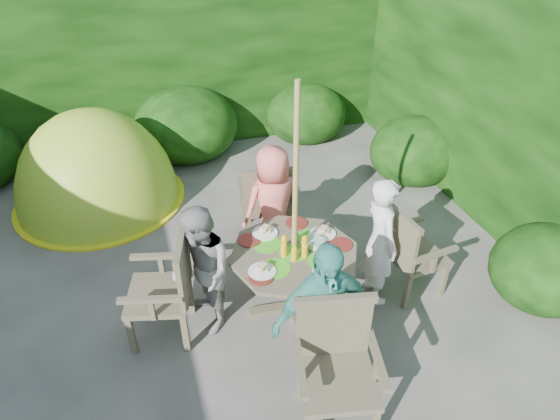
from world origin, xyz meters
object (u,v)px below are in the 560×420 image
object	(u,v)px
child_back	(273,205)
child_front	(322,319)
dome_tent	(102,201)
garden_chair_back	(266,201)
garden_chair_front	(336,364)
garden_chair_left	(167,288)
child_left	(202,272)
garden_chair_right	(409,251)
child_right	(380,241)
parasol_pole	(295,211)
patio_table	(294,262)

from	to	relation	value
child_back	child_front	size ratio (longest dim) A/B	0.94
dome_tent	garden_chair_back	bearing A→B (deg)	-46.92
dome_tent	garden_chair_front	bearing A→B (deg)	-74.73
garden_chair_left	child_left	distance (m)	0.31
garden_chair_right	child_back	bearing A→B (deg)	42.68
garden_chair_front	child_front	distance (m)	0.33
garden_chair_left	garden_chair_back	bearing A→B (deg)	146.06
child_back	garden_chair_right	bearing A→B (deg)	130.39
child_left	dome_tent	world-z (taller)	child_left
garden_chair_left	child_front	size ratio (longest dim) A/B	0.71
garden_chair_right	garden_chair_front	world-z (taller)	garden_chair_front
child_left	dome_tent	bearing A→B (deg)	-169.44
child_right	child_front	distance (m)	1.13
child_back	child_front	distance (m)	1.60
garden_chair_back	garden_chair_front	size ratio (longest dim) A/B	0.95
parasol_pole	child_back	size ratio (longest dim) A/B	1.73
garden_chair_left	dome_tent	size ratio (longest dim) A/B	0.41
child_front	child_right	bearing A→B (deg)	36.22
garden_chair_right	garden_chair_front	bearing A→B (deg)	123.94
garden_chair_left	garden_chair_front	distance (m)	1.55
patio_table	child_right	bearing A→B (deg)	-4.06
patio_table	child_back	bearing A→B (deg)	86.28
dome_tent	child_front	bearing A→B (deg)	-72.69
patio_table	garden_chair_front	distance (m)	1.10
child_right	patio_table	bearing A→B (deg)	87.87
garden_chair_left	child_front	distance (m)	1.36
child_back	dome_tent	size ratio (longest dim) A/B	0.55
patio_table	child_back	size ratio (longest dim) A/B	0.96
garden_chair_back	child_back	bearing A→B (deg)	94.68
parasol_pole	child_back	bearing A→B (deg)	86.00
parasol_pole	dome_tent	bearing A→B (deg)	124.31
patio_table	garden_chair_left	bearing A→B (deg)	176.85
parasol_pole	child_back	world-z (taller)	parasol_pole
garden_chair_right	child_left	distance (m)	1.91
garden_chair_back	garden_chair_left	bearing A→B (deg)	49.26
patio_table	child_front	world-z (taller)	child_front
child_front	garden_chair_right	bearing A→B (deg)	26.71
child_left	child_back	distance (m)	1.13
garden_chair_front	child_back	world-z (taller)	child_back
child_front	dome_tent	distance (m)	3.68
patio_table	garden_chair_front	xyz separation A→B (m)	(-0.07, -1.09, -0.04)
garden_chair_front	child_left	world-z (taller)	child_left
garden_chair_left	child_back	distance (m)	1.37
parasol_pole	garden_chair_back	world-z (taller)	parasol_pole
parasol_pole	child_front	world-z (taller)	parasol_pole
parasol_pole	child_front	distance (m)	0.90
child_left	child_right	bearing A→B (deg)	76.55
parasol_pole	garden_chair_back	distance (m)	1.25
garden_chair_right	child_front	world-z (taller)	child_front
garden_chair_back	child_right	bearing A→B (deg)	129.92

